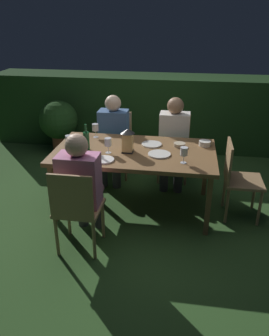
{
  "coord_description": "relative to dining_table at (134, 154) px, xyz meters",
  "views": [
    {
      "loc": [
        0.55,
        -3.47,
        2.13
      ],
      "look_at": [
        0.0,
        0.0,
        0.51
      ],
      "focal_mm": 36.52,
      "sensor_mm": 36.0,
      "label": 1
    }
  ],
  "objects": [
    {
      "name": "ground_plane",
      "position": [
        0.0,
        0.0,
        -0.67
      ],
      "size": [
        16.0,
        16.0,
        0.0
      ],
      "primitive_type": "plane",
      "color": "#2D5123"
    },
    {
      "name": "dining_table",
      "position": [
        0.0,
        0.0,
        0.0
      ],
      "size": [
        1.78,
        1.0,
        0.72
      ],
      "color": "brown",
      "rests_on": "ground"
    },
    {
      "name": "chair_side_left_a",
      "position": [
        -0.4,
        -0.89,
        -0.19
      ],
      "size": [
        0.42,
        0.4,
        0.87
      ],
      "color": "#9E7A51",
      "rests_on": "ground"
    },
    {
      "name": "person_in_pink",
      "position": [
        -0.4,
        -0.7,
        -0.03
      ],
      "size": [
        0.38,
        0.47,
        1.15
      ],
      "color": "#C675A3",
      "rests_on": "ground"
    },
    {
      "name": "chair_head_far",
      "position": [
        1.14,
        0.0,
        -0.19
      ],
      "size": [
        0.4,
        0.42,
        0.87
      ],
      "color": "#9E7A51",
      "rests_on": "ground"
    },
    {
      "name": "chair_side_right_a",
      "position": [
        -0.4,
        0.89,
        -0.19
      ],
      "size": [
        0.42,
        0.4,
        0.87
      ],
      "color": "#9E7A51",
      "rests_on": "ground"
    },
    {
      "name": "person_in_blue",
      "position": [
        -0.4,
        0.7,
        -0.03
      ],
      "size": [
        0.38,
        0.47,
        1.15
      ],
      "color": "#426699",
      "rests_on": "ground"
    },
    {
      "name": "chair_side_right_b",
      "position": [
        0.4,
        0.89,
        -0.19
      ],
      "size": [
        0.42,
        0.4,
        0.87
      ],
      "color": "#9E7A51",
      "rests_on": "ground"
    },
    {
      "name": "person_in_cream",
      "position": [
        0.4,
        0.7,
        -0.03
      ],
      "size": [
        0.38,
        0.47,
        1.15
      ],
      "color": "white",
      "rests_on": "ground"
    },
    {
      "name": "lantern_centerpiece",
      "position": [
        -0.07,
        -0.06,
        0.2
      ],
      "size": [
        0.15,
        0.15,
        0.27
      ],
      "color": "black",
      "rests_on": "dining_table"
    },
    {
      "name": "green_bottle_on_table",
      "position": [
        -0.53,
        -0.05,
        0.16
      ],
      "size": [
        0.07,
        0.07,
        0.29
      ],
      "color": "#195128",
      "rests_on": "dining_table"
    },
    {
      "name": "wine_glass_a",
      "position": [
        -0.27,
        -0.12,
        0.17
      ],
      "size": [
        0.08,
        0.08,
        0.17
      ],
      "color": "silver",
      "rests_on": "dining_table"
    },
    {
      "name": "wine_glass_b",
      "position": [
        -0.71,
        -0.1,
        0.17
      ],
      "size": [
        0.08,
        0.08,
        0.17
      ],
      "color": "silver",
      "rests_on": "dining_table"
    },
    {
      "name": "wine_glass_c",
      "position": [
        -0.53,
        0.35,
        0.17
      ],
      "size": [
        0.08,
        0.08,
        0.17
      ],
      "color": "silver",
      "rests_on": "dining_table"
    },
    {
      "name": "wine_glass_d",
      "position": [
        0.54,
        -0.26,
        0.17
      ],
      "size": [
        0.08,
        0.08,
        0.17
      ],
      "color": "silver",
      "rests_on": "dining_table"
    },
    {
      "name": "plate_a",
      "position": [
        0.28,
        -0.09,
        0.06
      ],
      "size": [
        0.24,
        0.24,
        0.01
      ],
      "primitive_type": "cylinder",
      "color": "silver",
      "rests_on": "dining_table"
    },
    {
      "name": "plate_b",
      "position": [
        -0.27,
        -0.33,
        0.06
      ],
      "size": [
        0.21,
        0.21,
        0.01
      ],
      "primitive_type": "cylinder",
      "color": "white",
      "rests_on": "dining_table"
    },
    {
      "name": "plate_c",
      "position": [
        0.17,
        0.2,
        0.06
      ],
      "size": [
        0.23,
        0.23,
        0.01
      ],
      "primitive_type": "cylinder",
      "color": "silver",
      "rests_on": "dining_table"
    },
    {
      "name": "bowl_olives",
      "position": [
        0.49,
        0.2,
        0.07
      ],
      "size": [
        0.13,
        0.13,
        0.04
      ],
      "color": "#BCAD8E",
      "rests_on": "dining_table"
    },
    {
      "name": "bowl_bread",
      "position": [
        0.77,
        0.26,
        0.08
      ],
      "size": [
        0.13,
        0.13,
        0.06
      ],
      "color": "silver",
      "rests_on": "dining_table"
    },
    {
      "name": "hedge_backdrop",
      "position": [
        0.0,
        2.15,
        -0.09
      ],
      "size": [
        5.4,
        0.72,
        1.17
      ],
      "primitive_type": "cube",
      "color": "#193816",
      "rests_on": "ground"
    },
    {
      "name": "potted_plant_by_hedge",
      "position": [
        -1.43,
        1.45,
        -0.13
      ],
      "size": [
        0.6,
        0.6,
        0.87
      ],
      "color": "brown",
      "rests_on": "ground"
    },
    {
      "name": "potted_plant_corner",
      "position": [
        -0.59,
        1.42,
        -0.26
      ],
      "size": [
        0.41,
        0.41,
        0.7
      ],
      "color": "brown",
      "rests_on": "ground"
    }
  ]
}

